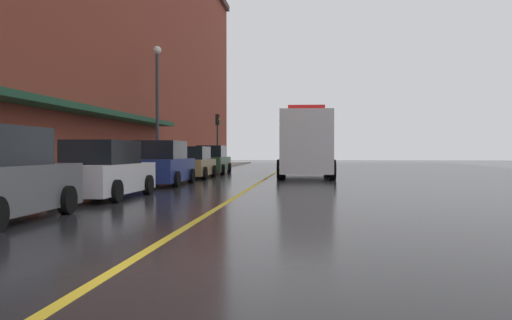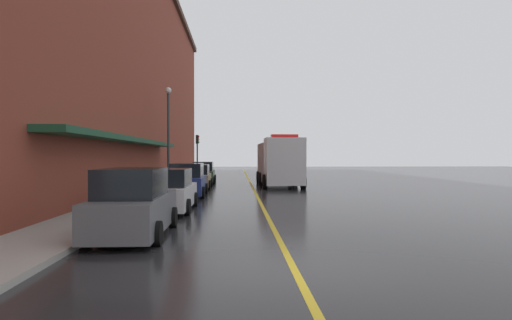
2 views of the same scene
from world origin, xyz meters
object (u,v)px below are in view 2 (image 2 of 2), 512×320
at_px(parking_meter_0, 175,173).
at_px(parked_car_1, 170,191).
at_px(parked_car_0, 134,205).
at_px(parking_meter_1, 166,176).
at_px(parked_car_4, 203,173).
at_px(parked_car_2, 188,181).
at_px(box_truck, 279,162).
at_px(parked_car_3, 197,177).
at_px(traffic_light_near, 197,147).
at_px(street_lamp_left, 168,125).

bearing_deg(parking_meter_0, parked_car_1, -82.96).
bearing_deg(parked_car_0, parking_meter_1, 5.08).
bearing_deg(parking_meter_0, parked_car_4, 76.26).
xyz_separation_m(parked_car_2, box_truck, (5.90, 7.93, 0.91)).
xyz_separation_m(parked_car_3, parked_car_4, (-0.01, 5.76, 0.05)).
height_order(parked_car_1, parked_car_3, parked_car_1).
bearing_deg(parking_meter_1, parking_meter_0, 90.00).
xyz_separation_m(parked_car_1, parked_car_4, (-0.00, 18.00, 0.01)).
relative_size(parked_car_3, parked_car_4, 0.93).
bearing_deg(parked_car_4, parked_car_2, 178.93).
height_order(parked_car_3, parking_meter_1, parked_car_3).
distance_m(parking_meter_1, traffic_light_near, 20.27).
distance_m(parking_meter_0, parking_meter_1, 3.96).
height_order(parked_car_1, parking_meter_1, parked_car_1).
bearing_deg(box_truck, street_lamp_left, -81.19).
xyz_separation_m(parked_car_1, traffic_light_near, (-1.42, 28.16, 2.34)).
bearing_deg(parked_car_0, parked_car_3, -1.01).
height_order(parked_car_0, parking_meter_0, parked_car_0).
bearing_deg(parked_car_2, traffic_light_near, 3.08).
bearing_deg(parked_car_3, traffic_light_near, 4.64).
bearing_deg(parked_car_4, traffic_light_near, 6.90).
bearing_deg(parked_car_3, parked_car_1, 179.46).
relative_size(parked_car_2, parking_meter_0, 3.47).
xyz_separation_m(parked_car_0, street_lamp_left, (-1.91, 18.50, 3.51)).
relative_size(box_truck, parking_meter_1, 6.36).
xyz_separation_m(box_truck, parking_meter_1, (-7.36, -6.35, -0.71)).
distance_m(parked_car_4, traffic_light_near, 10.52).
distance_m(parked_car_1, street_lamp_left, 13.57).
height_order(parked_car_1, parked_car_2, parked_car_2).
bearing_deg(traffic_light_near, box_truck, -62.14).
distance_m(parked_car_2, parked_car_4, 11.57).
bearing_deg(box_truck, parked_car_2, -37.99).
bearing_deg(parked_car_0, parked_car_2, -1.17).
xyz_separation_m(parked_car_0, box_truck, (6.05, 19.93, 0.88)).
height_order(parked_car_0, parked_car_2, parked_car_0).
xyz_separation_m(parked_car_2, street_lamp_left, (-2.07, 6.50, 3.54)).
relative_size(parked_car_2, parking_meter_1, 3.47).
height_order(parked_car_2, street_lamp_left, street_lamp_left).
bearing_deg(parking_meter_1, traffic_light_near, 89.83).
distance_m(box_truck, parking_meter_1, 9.75).
xyz_separation_m(parked_car_0, parked_car_1, (0.16, 5.58, -0.07)).
xyz_separation_m(box_truck, street_lamp_left, (-7.96, -1.43, 2.63)).
bearing_deg(parking_meter_0, parked_car_0, -85.72).
height_order(parked_car_1, box_truck, box_truck).
height_order(parking_meter_1, street_lamp_left, street_lamp_left).
height_order(parked_car_3, traffic_light_near, traffic_light_near).
height_order(parked_car_2, parking_meter_1, parked_car_2).
bearing_deg(parked_car_0, traffic_light_near, 1.68).
relative_size(parked_car_1, box_truck, 0.55).
distance_m(parking_meter_0, traffic_light_near, 16.34).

